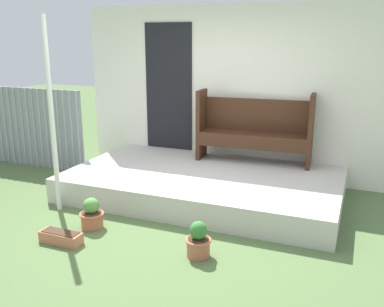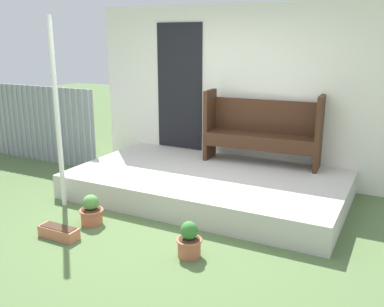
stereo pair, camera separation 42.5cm
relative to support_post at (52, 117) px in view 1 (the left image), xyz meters
name	(u,v)px [view 1 (the left image)]	position (x,y,z in m)	size (l,w,h in m)	color
ground_plane	(167,224)	(1.47, 0.11, -1.19)	(24.00, 24.00, 0.00)	#516B3D
porch_slab	(204,184)	(1.53, 1.15, -1.02)	(3.63, 2.08, 0.33)	beige
house_wall	(226,92)	(1.49, 2.22, 0.11)	(4.83, 0.08, 2.60)	white
fence_corrugated	(18,126)	(-1.94, 1.41, -0.53)	(2.63, 0.05, 1.32)	gray
support_post	(52,117)	(0.00, 0.00, 0.00)	(0.06, 0.06, 2.38)	white
bench	(254,127)	(2.02, 1.95, -0.33)	(1.68, 0.50, 1.04)	#422616
flower_pot_left	(92,215)	(0.71, -0.30, -1.03)	(0.29, 0.29, 0.36)	#B76647
flower_pot_middle	(198,241)	(2.08, -0.47, -1.02)	(0.27, 0.27, 0.37)	#B76647
planter_box_rect	(61,237)	(0.63, -0.75, -1.12)	(0.46, 0.16, 0.13)	#C67251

